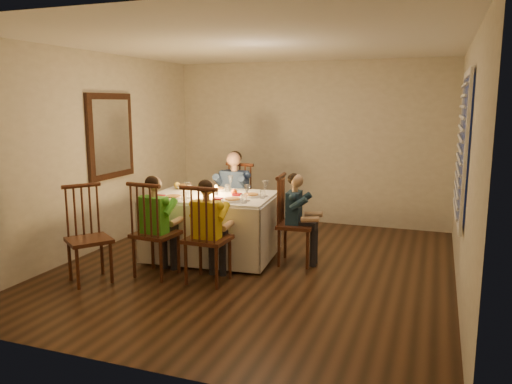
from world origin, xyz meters
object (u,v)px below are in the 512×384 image
(serving_bowl, at_px, (185,188))
(child_yellow, at_px, (209,282))
(chair_near_right, at_px, (209,282))
(child_teal, at_px, (296,263))
(dining_table, at_px, (212,213))
(adult, at_px, (234,240))
(chair_end, at_px, (296,263))
(chair_adult, at_px, (234,240))
(child_green, at_px, (157,275))
(chair_near_left, at_px, (157,275))
(chair_extra, at_px, (92,281))

(serving_bowl, bearing_deg, child_yellow, -51.64)
(chair_near_right, height_order, child_teal, child_teal)
(dining_table, xyz_separation_m, child_yellow, (0.34, -0.84, -0.58))
(adult, bearing_deg, chair_end, -28.19)
(chair_adult, bearing_deg, child_green, -95.82)
(chair_adult, relative_size, chair_near_right, 1.00)
(chair_near_left, distance_m, adult, 1.67)
(chair_end, relative_size, serving_bowl, 5.44)
(adult, xyz_separation_m, child_teal, (1.10, -0.68, 0.00))
(chair_end, distance_m, child_teal, 0.00)
(dining_table, height_order, child_green, dining_table)
(adult, height_order, serving_bowl, serving_bowl)
(chair_adult, relative_size, adult, 0.86)
(chair_adult, relative_size, serving_bowl, 5.44)
(adult, distance_m, child_teal, 1.30)
(chair_adult, distance_m, chair_near_left, 1.67)
(child_yellow, distance_m, serving_bowl, 1.60)
(chair_adult, bearing_deg, child_teal, -28.19)
(chair_near_right, relative_size, chair_extra, 1.03)
(chair_near_right, distance_m, chair_end, 1.20)
(child_green, bearing_deg, child_yellow, -174.68)
(adult, distance_m, serving_bowl, 1.11)
(child_yellow, bearing_deg, child_green, 1.47)
(child_teal, bearing_deg, dining_table, 91.05)
(child_green, relative_size, child_yellow, 1.01)
(adult, bearing_deg, child_green, -95.82)
(chair_end, bearing_deg, dining_table, 91.05)
(chair_end, bearing_deg, chair_extra, 120.47)
(child_yellow, height_order, serving_bowl, serving_bowl)
(chair_near_right, bearing_deg, child_teal, -126.61)
(chair_near_right, relative_size, child_green, 0.95)
(child_green, distance_m, child_teal, 1.68)
(chair_near_left, relative_size, adult, 0.86)
(chair_near_left, xyz_separation_m, child_yellow, (0.65, 0.01, 0.00))
(chair_extra, xyz_separation_m, child_green, (0.58, 0.43, 0.00))
(child_green, relative_size, child_teal, 1.03)
(chair_end, height_order, serving_bowl, serving_bowl)
(adult, height_order, child_teal, adult)
(child_green, bearing_deg, serving_bowl, -74.74)
(chair_adult, xyz_separation_m, chair_near_left, (-0.27, -1.64, 0.00))
(child_green, bearing_deg, chair_end, -140.39)
(dining_table, relative_size, child_green, 1.42)
(chair_extra, bearing_deg, child_teal, -18.35)
(dining_table, distance_m, serving_bowl, 0.62)
(chair_end, bearing_deg, chair_adult, 53.10)
(child_teal, distance_m, serving_bowl, 1.79)
(chair_near_right, height_order, adult, adult)
(chair_near_left, bearing_deg, chair_end, -140.39)
(dining_table, bearing_deg, chair_near_right, -73.25)
(chair_near_right, xyz_separation_m, serving_bowl, (-0.85, 1.07, 0.83))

